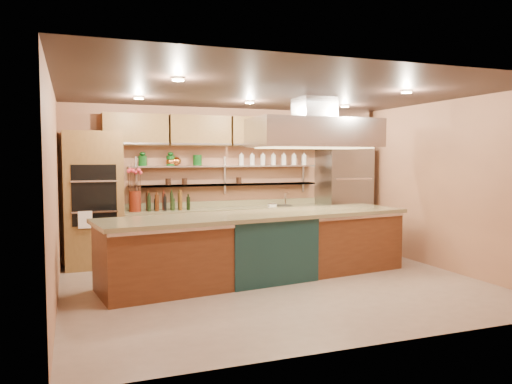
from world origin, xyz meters
name	(u,v)px	position (x,y,z in m)	size (l,w,h in m)	color
floor	(277,286)	(0.00, 0.00, -0.01)	(6.00, 5.00, 0.02)	gray
ceiling	(278,92)	(0.00, 0.00, 2.80)	(6.00, 5.00, 0.02)	black
wall_back	(227,182)	(0.00, 2.50, 1.40)	(6.00, 0.04, 2.80)	#A8714F
wall_front	(377,205)	(0.00, -2.50, 1.40)	(6.00, 0.04, 2.80)	#A8714F
wall_left	(54,195)	(-3.00, 0.00, 1.40)	(0.04, 5.00, 2.80)	#A8714F
wall_right	(445,186)	(3.00, 0.00, 1.40)	(0.04, 5.00, 2.80)	#A8714F
oven_stack	(94,200)	(-2.45, 2.18, 1.15)	(0.95, 0.64, 2.30)	brown
refrigerator	(344,198)	(2.35, 2.14, 1.05)	(0.95, 0.72, 2.10)	gray
back_counter	(229,232)	(-0.05, 2.20, 0.47)	(3.84, 0.64, 0.93)	tan
wall_shelf_lower	(226,185)	(-0.05, 2.37, 1.35)	(3.60, 0.26, 0.03)	silver
wall_shelf_upper	(226,166)	(-0.05, 2.37, 1.70)	(3.60, 0.26, 0.03)	silver
upper_cabinets	(229,131)	(0.00, 2.32, 2.35)	(4.60, 0.36, 0.55)	brown
range_hood	(314,133)	(0.82, 0.46, 2.25)	(2.00, 1.00, 0.45)	silver
ceiling_downlights	(273,96)	(0.00, 0.20, 2.77)	(4.00, 2.80, 0.02)	#FFE5A5
island	(261,246)	(-0.08, 0.46, 0.50)	(4.84, 1.05, 1.01)	brown
flower_vase	(135,201)	(-1.77, 2.15, 1.11)	(0.20, 0.20, 0.36)	#5E1B0E
oil_bottle_cluster	(168,203)	(-1.19, 2.15, 1.06)	(0.82, 0.23, 0.26)	black
kitchen_scale	(272,204)	(0.79, 2.15, 0.97)	(0.14, 0.11, 0.08)	white
bar_faucet	(285,199)	(1.11, 2.25, 1.05)	(0.03, 0.03, 0.24)	white
copper_kettle	(176,161)	(-1.01, 2.37, 1.80)	(0.20, 0.20, 0.16)	orange
green_canister	(197,160)	(-0.60, 2.37, 1.81)	(0.16, 0.16, 0.20)	#0E4113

